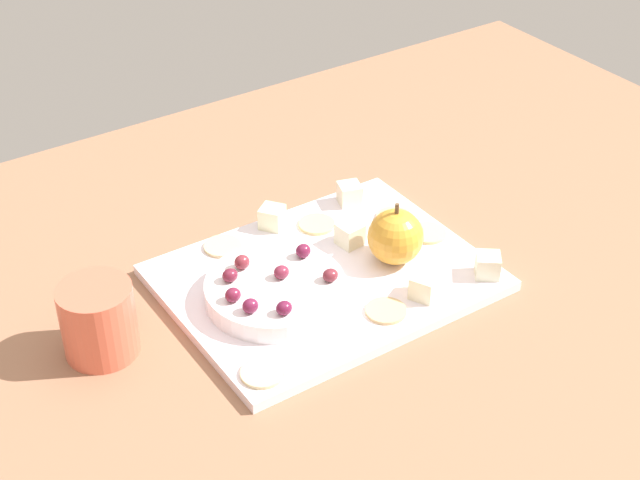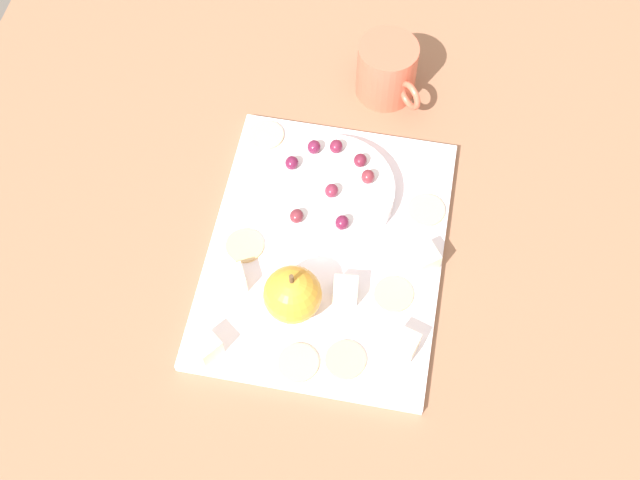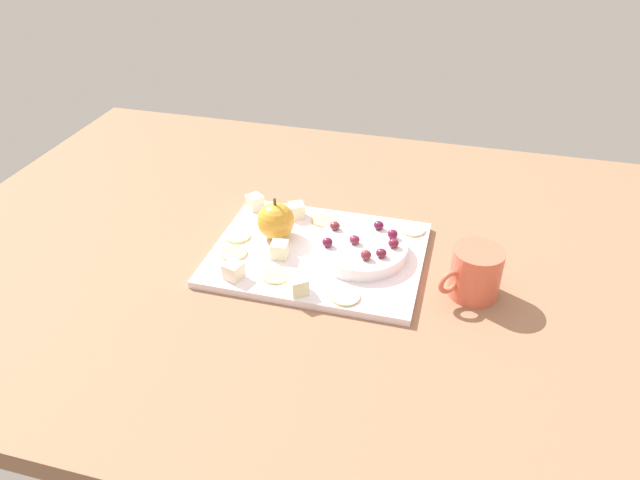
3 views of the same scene
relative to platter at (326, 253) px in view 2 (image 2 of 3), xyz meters
The scene contains 25 objects.
table 3.27cm from the platter, 82.51° to the left, with size 140.47×99.20×3.38cm, color #926549.
platter is the anchor object (origin of this frame).
serving_dish 7.67cm from the platter, ahead, with size 15.49×15.49×2.25cm, color white.
apple_whole 9.07cm from the platter, 163.58° to the left, with size 6.50×6.50×6.50cm, color gold.
apple_stem 11.27cm from the platter, 163.58° to the left, with size 0.50×0.50×1.20cm, color brown.
cheese_cube_0 6.63cm from the platter, 149.18° to the right, with size 2.69×2.69×2.69cm, color beige.
cheese_cube_1 11.71cm from the platter, 86.16° to the right, with size 2.69×2.69×2.69cm, color #EEF2C3.
cheese_cube_2 15.16cm from the platter, 134.86° to the right, with size 2.69×2.69×2.69cm, color #F9EBCC.
cheese_cube_3 18.24cm from the platter, 144.83° to the left, with size 2.69×2.69×2.69cm, color white.
cheese_cube_4 11.64cm from the platter, 123.74° to the left, with size 2.69×2.69×2.69cm, color #F4E9BF.
cracker_0 9.67cm from the platter, 116.52° to the right, with size 4.49×4.49×0.40cm, color #DFC37F.
cracker_1 14.42cm from the platter, behind, with size 4.49×4.49×0.40cm, color #E3C58A.
cracker_2 13.91cm from the platter, 160.70° to the right, with size 4.49×4.49×0.40cm, color #E5BC7E.
cracker_3 13.30cm from the platter, 55.42° to the right, with size 4.49×4.49×0.40cm, color #D4BE89.
cracker_4 18.19cm from the platter, 35.08° to the left, with size 4.49×4.49×0.40cm, color beige.
cracker_5 9.57cm from the platter, 97.45° to the left, with size 4.49×4.49×0.40cm, color #DDB57B.
grape_0 5.73cm from the platter, 59.92° to the left, with size 1.76×1.58×1.43cm, color maroon.
grape_1 13.33cm from the platter, ahead, with size 1.76×1.58×1.56cm, color maroon.
grape_2 13.26cm from the platter, 16.92° to the left, with size 1.76×1.58×1.60cm, color maroon.
grape_3 7.37cm from the platter, ahead, with size 1.76×1.58×1.51cm, color maroon.
grape_4 4.59cm from the platter, 32.96° to the right, with size 1.76×1.58×1.62cm, color maroon.
grape_5 12.08cm from the platter, 10.73° to the right, with size 1.76×1.58×1.49cm, color maroon.
grape_6 11.70cm from the platter, 32.03° to the left, with size 1.76×1.58×1.51cm, color maroon.
grape_7 10.39cm from the platter, 20.66° to the right, with size 1.76×1.58×1.66cm, color maroon.
cup 26.48cm from the platter, ahead, with size 9.28×9.06×8.09cm.
Camera 2 is at (-45.92, -10.12, 89.42)cm, focal length 46.26 mm.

